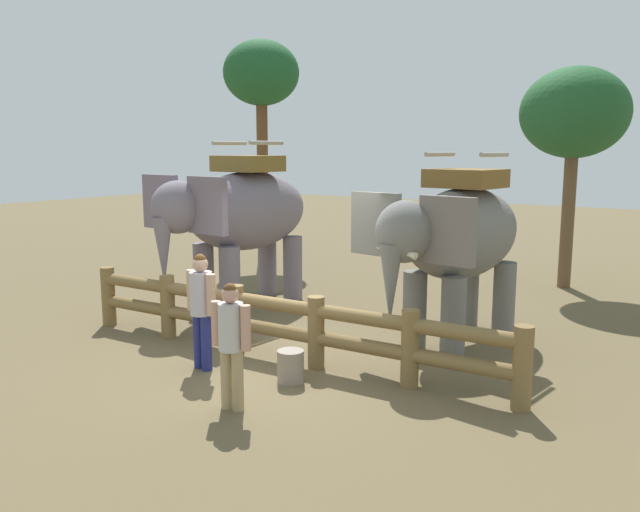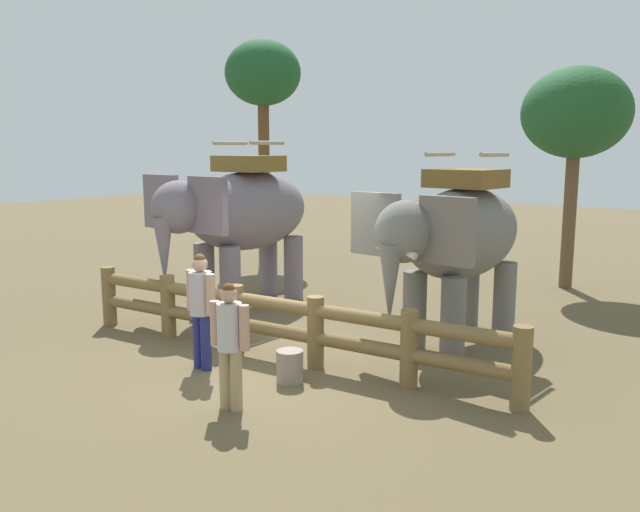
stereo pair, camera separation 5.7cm
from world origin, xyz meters
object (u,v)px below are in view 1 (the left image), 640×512
(tourist_man_in_blue, at_px, (201,303))
(feed_bucket, at_px, (291,366))
(tree_back_center, at_px, (574,115))
(tree_far_right, at_px, (261,79))
(elephant_near_left, at_px, (240,215))
(log_fence, at_px, (275,320))
(elephant_center, at_px, (456,239))
(tourist_woman_in_black, at_px, (231,337))

(tourist_man_in_blue, relative_size, feed_bucket, 3.77)
(tree_back_center, height_order, tree_far_right, tree_far_right)
(tourist_man_in_blue, bearing_deg, tree_far_right, 123.02)
(elephant_near_left, xyz_separation_m, tourist_man_in_blue, (1.95, -3.15, -0.87))
(log_fence, bearing_deg, feed_bucket, -40.53)
(tree_back_center, xyz_separation_m, tree_far_right, (-8.11, -0.73, 1.17))
(elephant_center, xyz_separation_m, tree_back_center, (0.46, 5.52, 2.12))
(tourist_man_in_blue, distance_m, feed_bucket, 1.58)
(tree_back_center, bearing_deg, elephant_center, -94.73)
(tourist_man_in_blue, bearing_deg, elephant_near_left, 121.76)
(log_fence, xyz_separation_m, tourist_man_in_blue, (-0.60, -0.91, 0.36))
(log_fence, distance_m, elephant_near_left, 3.62)
(elephant_near_left, relative_size, tree_back_center, 0.78)
(log_fence, height_order, tourist_man_in_blue, tourist_man_in_blue)
(elephant_center, distance_m, tree_far_right, 9.62)
(tree_back_center, height_order, feed_bucket, tree_back_center)
(elephant_near_left, bearing_deg, log_fence, -41.35)
(elephant_center, relative_size, tree_far_right, 0.60)
(elephant_center, distance_m, tourist_man_in_blue, 4.06)
(tree_back_center, xyz_separation_m, feed_bucket, (-1.63, -8.36, -3.62))
(tourist_woman_in_black, distance_m, tree_far_right, 11.63)
(log_fence, xyz_separation_m, elephant_near_left, (-2.55, 2.25, 1.23))
(log_fence, xyz_separation_m, tree_back_center, (2.39, 7.70, 3.24))
(elephant_near_left, bearing_deg, tree_far_right, 123.83)
(elephant_near_left, height_order, tourist_woman_in_black, elephant_near_left)
(elephant_near_left, distance_m, elephant_center, 4.49)
(tree_far_right, bearing_deg, feed_bucket, -49.63)
(tourist_man_in_blue, height_order, tree_back_center, tree_back_center)
(log_fence, height_order, elephant_near_left, elephant_near_left)
(tree_far_right, bearing_deg, tourist_man_in_blue, -56.98)
(elephant_near_left, bearing_deg, tourist_man_in_blue, -58.24)
(elephant_center, bearing_deg, tree_far_right, 147.94)
(tree_back_center, bearing_deg, elephant_near_left, -132.17)
(tourist_man_in_blue, relative_size, tree_back_center, 0.34)
(elephant_center, relative_size, tourist_woman_in_black, 2.33)
(tourist_woman_in_black, relative_size, tree_back_center, 0.32)
(log_fence, xyz_separation_m, elephant_center, (1.93, 2.18, 1.12))
(elephant_center, bearing_deg, tourist_man_in_blue, -129.41)
(tourist_woman_in_black, bearing_deg, tree_back_center, 80.01)
(tourist_woman_in_black, height_order, tree_back_center, tree_back_center)
(tourist_woman_in_black, distance_m, tourist_man_in_blue, 1.59)
(elephant_near_left, xyz_separation_m, tree_far_right, (-3.17, 4.73, 3.18))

